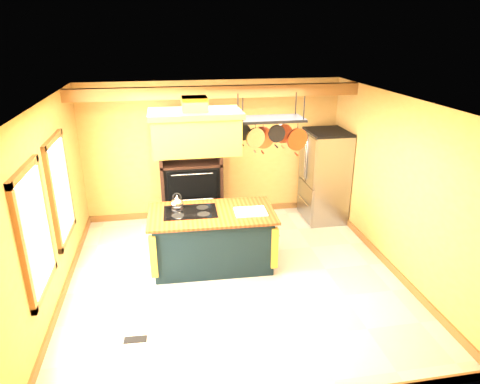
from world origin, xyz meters
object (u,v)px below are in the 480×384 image
object	(u,v)px
refrigerator	(324,178)
hutch	(191,181)
pot_rack	(271,127)
kitchen_island	(212,238)
range_hood	(196,130)

from	to	relation	value
refrigerator	hutch	world-z (taller)	hutch
pot_rack	refrigerator	world-z (taller)	pot_rack
kitchen_island	range_hood	size ratio (longest dim) A/B	1.51
kitchen_island	range_hood	bearing A→B (deg)	-178.07
refrigerator	pot_rack	bearing A→B (deg)	-135.87
pot_rack	hutch	bearing A→B (deg)	121.57
kitchen_island	range_hood	distance (m)	1.77
range_hood	refrigerator	distance (m)	3.25
range_hood	hutch	xyz separation A→B (m)	(0.01, 1.80, -1.41)
kitchen_island	hutch	world-z (taller)	hutch
range_hood	pot_rack	xyz separation A→B (m)	(1.11, 0.00, -0.01)
kitchen_island	pot_rack	world-z (taller)	pot_rack
refrigerator	hutch	xyz separation A→B (m)	(-2.57, 0.37, -0.03)
kitchen_island	hutch	xyz separation A→B (m)	(-0.19, 1.79, 0.35)
hutch	kitchen_island	bearing A→B (deg)	-84.03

